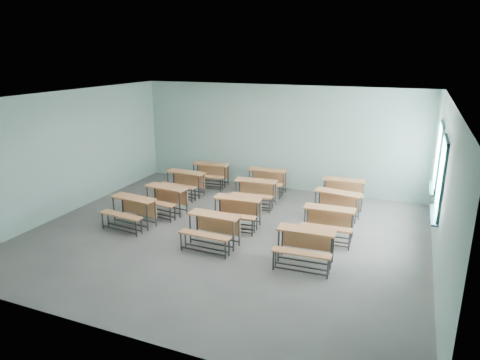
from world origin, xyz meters
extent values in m
cube|color=slate|center=(0.00, 0.00, -0.01)|extent=(9.00, 8.00, 0.02)
cube|color=white|center=(0.00, 0.00, 3.21)|extent=(9.00, 8.00, 0.02)
cube|color=#9EC5BD|center=(0.00, 4.01, 1.60)|extent=(9.00, 0.02, 3.20)
cube|color=#9EC5BD|center=(0.00, -4.01, 1.60)|extent=(9.00, 0.02, 3.20)
cube|color=#9EC5BD|center=(-4.51, 0.00, 1.60)|extent=(0.02, 8.00, 3.20)
cube|color=#9EC5BD|center=(4.51, 0.00, 1.60)|extent=(0.02, 8.00, 3.20)
cube|color=#194146|center=(4.47, 2.80, 0.93)|extent=(0.06, 1.20, 0.06)
cube|color=#194146|center=(4.47, 2.80, 2.47)|extent=(0.06, 1.20, 0.06)
cube|color=#194146|center=(4.47, 2.23, 1.70)|extent=(0.06, 0.06, 1.60)
cube|color=#194146|center=(4.47, 3.37, 1.70)|extent=(0.06, 0.06, 1.60)
cube|color=#194146|center=(4.47, 2.80, 1.70)|extent=(0.04, 0.04, 1.48)
cube|color=#194146|center=(4.47, 2.80, 1.70)|extent=(0.04, 1.08, 0.04)
cube|color=#194146|center=(4.43, 2.80, 0.87)|extent=(0.14, 1.28, 0.04)
cube|color=white|center=(4.50, 2.80, 1.70)|extent=(0.01, 1.08, 1.48)
cube|color=#194146|center=(4.47, 0.80, 0.93)|extent=(0.06, 1.20, 0.06)
cube|color=#194146|center=(4.47, 0.80, 2.47)|extent=(0.06, 1.20, 0.06)
cube|color=#194146|center=(4.47, 0.23, 1.70)|extent=(0.06, 0.06, 1.60)
cube|color=#194146|center=(4.47, 1.37, 1.70)|extent=(0.06, 0.06, 1.60)
cube|color=#194146|center=(4.47, 0.80, 1.70)|extent=(0.04, 0.04, 1.48)
cube|color=#194146|center=(4.47, 0.80, 1.70)|extent=(0.04, 1.08, 0.04)
cube|color=#194146|center=(4.43, 0.80, 0.87)|extent=(0.14, 1.28, 0.04)
cube|color=white|center=(4.50, 0.80, 1.70)|extent=(0.01, 1.08, 1.48)
cube|color=#C67947|center=(-2.33, -0.30, 0.70)|extent=(1.19, 0.50, 0.04)
cube|color=#C67947|center=(-2.31, -0.12, 0.41)|extent=(1.10, 0.13, 0.40)
cylinder|color=#333537|center=(-2.87, -0.40, 0.34)|extent=(0.04, 0.04, 0.68)
cylinder|color=#333537|center=(-1.82, -0.51, 0.34)|extent=(0.04, 0.04, 0.68)
cylinder|color=#333537|center=(-2.84, -0.09, 0.34)|extent=(0.04, 0.04, 0.68)
cylinder|color=#333537|center=(-1.79, -0.20, 0.34)|extent=(0.04, 0.04, 0.68)
cube|color=#333537|center=(-2.35, -0.46, 0.10)|extent=(1.06, 0.14, 0.03)
cube|color=#333537|center=(-2.32, -0.15, 0.10)|extent=(1.06, 0.14, 0.03)
cube|color=#C67947|center=(-2.38, -0.76, 0.42)|extent=(1.18, 0.36, 0.03)
cylinder|color=#333537|center=(-2.92, -0.80, 0.20)|extent=(0.04, 0.04, 0.40)
cylinder|color=#333537|center=(-1.86, -0.91, 0.20)|extent=(0.04, 0.04, 0.40)
cylinder|color=#333537|center=(-2.90, -0.62, 0.20)|extent=(0.04, 0.04, 0.40)
cylinder|color=#333537|center=(-1.84, -0.73, 0.20)|extent=(0.04, 0.04, 0.40)
cube|color=#333537|center=(-2.39, -0.85, 0.08)|extent=(1.06, 0.14, 0.03)
cube|color=#333537|center=(-2.37, -0.67, 0.08)|extent=(1.06, 0.14, 0.03)
cube|color=#C67947|center=(-0.01, -0.57, 0.70)|extent=(1.17, 0.41, 0.04)
cube|color=#C67947|center=(0.00, -0.39, 0.41)|extent=(1.10, 0.04, 0.40)
cylinder|color=#333537|center=(-0.54, -0.71, 0.34)|extent=(0.04, 0.04, 0.68)
cylinder|color=#333537|center=(0.52, -0.74, 0.34)|extent=(0.04, 0.04, 0.68)
cylinder|color=#333537|center=(-0.53, -0.41, 0.34)|extent=(0.04, 0.04, 0.68)
cylinder|color=#333537|center=(0.53, -0.43, 0.34)|extent=(0.04, 0.04, 0.68)
cube|color=#333537|center=(-0.01, -0.73, 0.10)|extent=(1.06, 0.05, 0.03)
cube|color=#333537|center=(0.00, -0.42, 0.10)|extent=(1.06, 0.05, 0.03)
cube|color=#C67947|center=(-0.02, -1.03, 0.42)|extent=(1.16, 0.27, 0.03)
cylinder|color=#333537|center=(-0.55, -1.11, 0.20)|extent=(0.04, 0.04, 0.40)
cylinder|color=#333537|center=(0.51, -1.14, 0.20)|extent=(0.04, 0.04, 0.40)
cylinder|color=#333537|center=(-0.55, -0.93, 0.20)|extent=(0.04, 0.04, 0.40)
cylinder|color=#333537|center=(0.52, -0.95, 0.20)|extent=(0.04, 0.04, 0.40)
cube|color=#333537|center=(-0.02, -1.13, 0.08)|extent=(1.06, 0.05, 0.03)
cube|color=#333537|center=(-0.02, -0.94, 0.08)|extent=(1.06, 0.05, 0.03)
cube|color=#C67947|center=(2.07, -0.61, 0.70)|extent=(1.18, 0.45, 0.04)
cube|color=#C67947|center=(2.06, -0.44, 0.41)|extent=(1.10, 0.08, 0.40)
cylinder|color=#333537|center=(1.55, -0.80, 0.34)|extent=(0.04, 0.04, 0.68)
cylinder|color=#333537|center=(2.61, -0.74, 0.34)|extent=(0.04, 0.04, 0.68)
cylinder|color=#333537|center=(1.53, -0.49, 0.34)|extent=(0.04, 0.04, 0.68)
cylinder|color=#333537|center=(2.59, -0.43, 0.34)|extent=(0.04, 0.04, 0.68)
cube|color=#333537|center=(2.08, -0.77, 0.10)|extent=(1.06, 0.09, 0.03)
cube|color=#333537|center=(2.06, -0.46, 0.10)|extent=(1.06, 0.09, 0.03)
cube|color=#C67947|center=(2.10, -1.08, 0.42)|extent=(1.17, 0.30, 0.03)
cylinder|color=#333537|center=(1.57, -1.20, 0.20)|extent=(0.04, 0.04, 0.40)
cylinder|color=#333537|center=(2.63, -1.14, 0.20)|extent=(0.04, 0.04, 0.40)
cylinder|color=#333537|center=(1.56, -1.01, 0.20)|extent=(0.04, 0.04, 0.40)
cylinder|color=#333537|center=(2.62, -0.95, 0.20)|extent=(0.04, 0.04, 0.40)
cube|color=#333537|center=(2.10, -1.17, 0.08)|extent=(1.06, 0.09, 0.03)
cube|color=#333537|center=(2.09, -0.98, 0.08)|extent=(1.06, 0.09, 0.03)
cube|color=#C67947|center=(-2.05, 0.75, 0.70)|extent=(1.19, 0.51, 0.04)
cube|color=#C67947|center=(-2.03, 0.93, 0.41)|extent=(1.10, 0.14, 0.40)
cylinder|color=#333537|center=(-2.59, 0.66, 0.34)|extent=(0.04, 0.04, 0.68)
cylinder|color=#333537|center=(-1.54, 0.54, 0.34)|extent=(0.04, 0.04, 0.68)
cylinder|color=#333537|center=(-2.56, 0.97, 0.34)|extent=(0.04, 0.04, 0.68)
cylinder|color=#333537|center=(-1.51, 0.85, 0.34)|extent=(0.04, 0.04, 0.68)
cube|color=#333537|center=(-2.07, 0.60, 0.10)|extent=(1.06, 0.14, 0.03)
cube|color=#333537|center=(-2.03, 0.91, 0.10)|extent=(1.06, 0.14, 0.03)
cube|color=#C67947|center=(-2.10, 0.29, 0.42)|extent=(1.18, 0.36, 0.03)
cylinder|color=#333537|center=(-2.64, 0.26, 0.20)|extent=(0.04, 0.04, 0.40)
cylinder|color=#333537|center=(-1.58, 0.15, 0.20)|extent=(0.04, 0.04, 0.40)
cylinder|color=#333537|center=(-2.62, 0.44, 0.20)|extent=(0.04, 0.04, 0.40)
cylinder|color=#333537|center=(-1.56, 0.33, 0.20)|extent=(0.04, 0.04, 0.40)
cube|color=#333537|center=(-2.11, 0.20, 0.08)|extent=(1.06, 0.14, 0.03)
cube|color=#333537|center=(-2.09, 0.39, 0.08)|extent=(1.06, 0.14, 0.03)
cube|color=#C67947|center=(0.04, 0.66, 0.70)|extent=(1.19, 0.48, 0.04)
cube|color=#C67947|center=(0.02, 0.84, 0.41)|extent=(1.10, 0.11, 0.40)
cylinder|color=#333537|center=(-0.48, 0.46, 0.34)|extent=(0.04, 0.04, 0.68)
cylinder|color=#333537|center=(0.58, 0.55, 0.34)|extent=(0.04, 0.04, 0.68)
cylinder|color=#333537|center=(-0.50, 0.77, 0.34)|extent=(0.04, 0.04, 0.68)
cylinder|color=#333537|center=(0.55, 0.86, 0.34)|extent=(0.04, 0.04, 0.68)
cube|color=#333537|center=(0.05, 0.51, 0.10)|extent=(1.06, 0.12, 0.03)
cube|color=#333537|center=(0.03, 0.81, 0.10)|extent=(1.06, 0.12, 0.03)
cube|color=#C67947|center=(0.08, 0.20, 0.42)|extent=(1.17, 0.34, 0.03)
cylinder|color=#333537|center=(-0.44, 0.06, 0.20)|extent=(0.04, 0.04, 0.40)
cylinder|color=#333537|center=(0.62, 0.15, 0.20)|extent=(0.04, 0.04, 0.40)
cylinder|color=#333537|center=(-0.46, 0.24, 0.20)|extent=(0.04, 0.04, 0.40)
cylinder|color=#333537|center=(0.60, 0.34, 0.20)|extent=(0.04, 0.04, 0.40)
cube|color=#333537|center=(0.09, 0.11, 0.08)|extent=(1.06, 0.12, 0.03)
cube|color=#333537|center=(0.07, 0.29, 0.08)|extent=(1.06, 0.12, 0.03)
cube|color=#C67947|center=(2.26, 0.79, 0.70)|extent=(1.17, 0.44, 0.04)
cube|color=#C67947|center=(2.25, 0.97, 0.41)|extent=(1.10, 0.07, 0.40)
cylinder|color=#333537|center=(1.74, 0.61, 0.34)|extent=(0.04, 0.04, 0.68)
cylinder|color=#333537|center=(2.80, 0.66, 0.34)|extent=(0.04, 0.04, 0.68)
cylinder|color=#333537|center=(1.72, 0.92, 0.34)|extent=(0.04, 0.04, 0.68)
cylinder|color=#333537|center=(2.78, 0.97, 0.34)|extent=(0.04, 0.04, 0.68)
cube|color=#333537|center=(2.27, 0.64, 0.10)|extent=(1.06, 0.08, 0.03)
cube|color=#333537|center=(2.25, 0.95, 0.10)|extent=(1.06, 0.08, 0.03)
cube|color=#C67947|center=(2.28, 0.33, 0.42)|extent=(1.17, 0.29, 0.03)
cylinder|color=#333537|center=(1.76, 0.21, 0.20)|extent=(0.04, 0.04, 0.40)
cylinder|color=#333537|center=(2.81, 0.26, 0.20)|extent=(0.04, 0.04, 0.40)
cylinder|color=#333537|center=(1.75, 0.40, 0.20)|extent=(0.04, 0.04, 0.40)
cylinder|color=#333537|center=(2.81, 0.45, 0.20)|extent=(0.04, 0.04, 0.40)
cube|color=#333537|center=(2.29, 0.24, 0.08)|extent=(1.06, 0.08, 0.03)
cube|color=#333537|center=(2.28, 0.42, 0.08)|extent=(1.06, 0.08, 0.03)
cube|color=#C67947|center=(-2.30, 2.23, 0.70)|extent=(1.17, 0.43, 0.04)
cube|color=#C67947|center=(-2.30, 2.41, 0.41)|extent=(1.10, 0.07, 0.40)
cylinder|color=#333537|center=(-2.84, 2.10, 0.34)|extent=(0.04, 0.04, 0.68)
cylinder|color=#333537|center=(-1.78, 2.06, 0.34)|extent=(0.04, 0.04, 0.68)
cylinder|color=#333537|center=(-2.83, 2.41, 0.34)|extent=(0.04, 0.04, 0.68)
cylinder|color=#333537|center=(-1.77, 2.37, 0.34)|extent=(0.04, 0.04, 0.68)
cube|color=#333537|center=(-2.31, 2.08, 0.10)|extent=(1.06, 0.07, 0.03)
cube|color=#333537|center=(-2.30, 2.39, 0.10)|extent=(1.06, 0.07, 0.03)
cube|color=#C67947|center=(-2.32, 1.77, 0.42)|extent=(1.17, 0.29, 0.03)
cylinder|color=#333537|center=(-2.86, 1.70, 0.20)|extent=(0.04, 0.04, 0.40)
cylinder|color=#333537|center=(-1.80, 1.66, 0.20)|extent=(0.04, 0.04, 0.40)
cylinder|color=#333537|center=(-2.85, 1.89, 0.20)|extent=(0.04, 0.04, 0.40)
cylinder|color=#333537|center=(-1.79, 1.84, 0.20)|extent=(0.04, 0.04, 0.40)
cube|color=#333537|center=(-2.33, 1.68, 0.08)|extent=(1.06, 0.07, 0.03)
cube|color=#333537|center=(-2.32, 1.86, 0.08)|extent=(1.06, 0.07, 0.03)
cube|color=#C67947|center=(-0.06, 2.21, 0.70)|extent=(1.19, 0.49, 0.04)
cube|color=#C67947|center=(-0.08, 2.39, 0.41)|extent=(1.10, 0.12, 0.40)
cylinder|color=#333537|center=(-0.57, 2.01, 0.34)|extent=(0.04, 0.04, 0.68)
cylinder|color=#333537|center=(0.48, 2.10, 0.34)|extent=(0.04, 0.04, 0.68)
cylinder|color=#333537|center=(-0.60, 2.32, 0.34)|extent=(0.04, 0.04, 0.68)
cylinder|color=#333537|center=(0.46, 2.41, 0.34)|extent=(0.04, 0.04, 0.68)
cube|color=#333537|center=(-0.05, 2.06, 0.10)|extent=(1.06, 0.12, 0.03)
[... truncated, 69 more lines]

